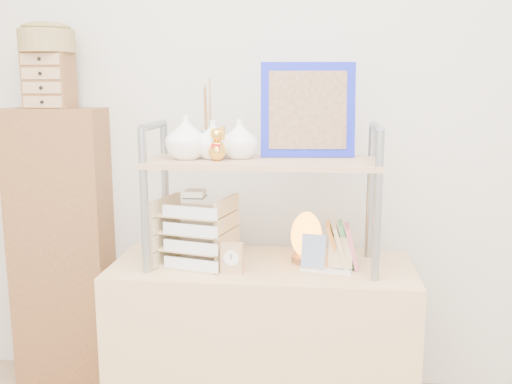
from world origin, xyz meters
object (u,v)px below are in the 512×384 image
letter_tray (196,235)px  desk (262,351)px  cabinet (62,248)px  salt_lamp (306,236)px

letter_tray → desk: bearing=6.2°
cabinet → letter_tray: (0.75, -0.40, 0.20)m
desk → cabinet: cabinet is taller
desk → salt_lamp: salt_lamp is taller
desk → salt_lamp: 0.51m
salt_lamp → letter_tray: bearing=-170.0°
desk → salt_lamp: size_ratio=5.79×
cabinet → salt_lamp: size_ratio=6.51×
cabinet → letter_tray: bearing=-30.5°
cabinet → desk: bearing=-22.6°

